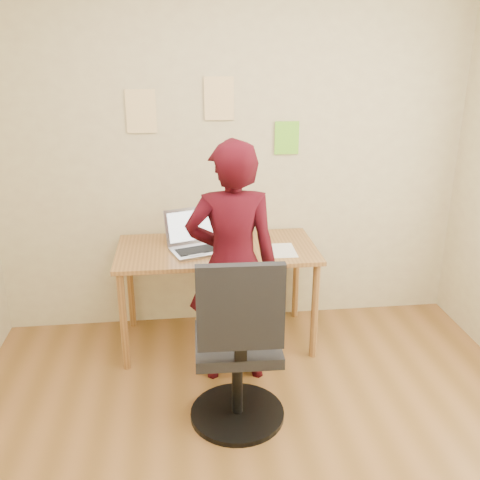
{
  "coord_description": "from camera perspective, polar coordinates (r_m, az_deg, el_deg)",
  "views": [
    {
      "loc": [
        -0.4,
        -2.13,
        2.09
      ],
      "look_at": [
        -0.04,
        0.95,
        0.95
      ],
      "focal_mm": 40.0,
      "sensor_mm": 36.0,
      "label": 1
    }
  ],
  "objects": [
    {
      "name": "paper_sheet",
      "position": [
        3.73,
        4.41,
        -1.11
      ],
      "size": [
        0.2,
        0.28,
        0.0
      ],
      "primitive_type": "cube",
      "rotation": [
        0.0,
        0.0,
        -0.02
      ],
      "color": "white",
      "rests_on": "desk"
    },
    {
      "name": "phone",
      "position": [
        3.59,
        0.24,
        -1.84
      ],
      "size": [
        0.08,
        0.14,
        0.01
      ],
      "rotation": [
        0.0,
        0.0,
        0.12
      ],
      "color": "black",
      "rests_on": "desk"
    },
    {
      "name": "desk",
      "position": [
        3.8,
        -2.47,
        -2.05
      ],
      "size": [
        1.4,
        0.7,
        0.74
      ],
      "color": "olive",
      "rests_on": "ground"
    },
    {
      "name": "office_chair",
      "position": [
        3.04,
        -0.2,
        -12.22
      ],
      "size": [
        0.56,
        0.56,
        1.07
      ],
      "rotation": [
        0.0,
        0.0,
        -0.03
      ],
      "color": "black",
      "rests_on": "ground"
    },
    {
      "name": "room",
      "position": [
        2.29,
        3.8,
        1.3
      ],
      "size": [
        3.58,
        3.58,
        2.78
      ],
      "color": "brown",
      "rests_on": "ground"
    },
    {
      "name": "wall_note_mid",
      "position": [
        3.9,
        -2.25,
        14.84
      ],
      "size": [
        0.21,
        0.0,
        0.3
      ],
      "primitive_type": "cube",
      "color": "#F9D695",
      "rests_on": "room"
    },
    {
      "name": "wall_note_left",
      "position": [
        3.9,
        -10.51,
        13.35
      ],
      "size": [
        0.21,
        0.0,
        0.3
      ],
      "primitive_type": "cube",
      "color": "#F9D695",
      "rests_on": "room"
    },
    {
      "name": "wall_note_right",
      "position": [
        4.0,
        5.01,
        10.79
      ],
      "size": [
        0.18,
        0.0,
        0.24
      ],
      "primitive_type": "cube",
      "color": "#78DD31",
      "rests_on": "room"
    },
    {
      "name": "laptop",
      "position": [
        3.74,
        -4.73,
        -0.19
      ],
      "size": [
        0.45,
        0.43,
        0.27
      ],
      "rotation": [
        0.0,
        0.0,
        0.32
      ],
      "color": "#AAAAB1",
      "rests_on": "desk"
    },
    {
      "name": "person",
      "position": [
        3.35,
        -0.83,
        -2.61
      ],
      "size": [
        0.58,
        0.38,
        1.58
      ],
      "primitive_type": "imported",
      "rotation": [
        0.0,
        0.0,
        3.13
      ],
      "color": "#3A0710",
      "rests_on": "ground"
    }
  ]
}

